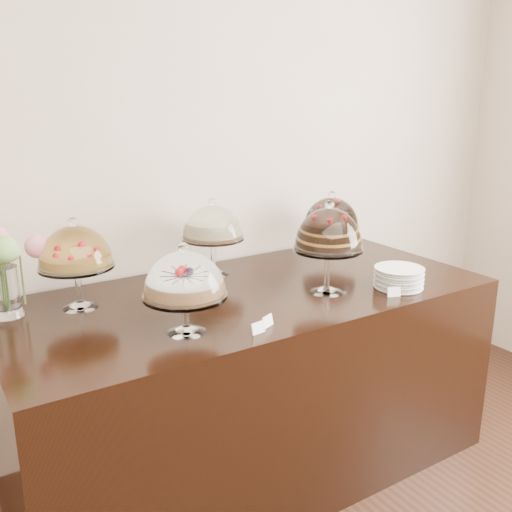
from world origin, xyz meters
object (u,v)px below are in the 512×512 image
cake_stand_choco_layer (329,233)px  plate_stack (399,278)px  cake_stand_sugar_sponge (185,279)px  cake_stand_cheesecake (213,226)px  flower_vase (3,262)px  display_counter (250,381)px  cake_stand_dark_choco (331,215)px  cake_stand_fruit_tart (75,251)px

cake_stand_choco_layer → plate_stack: bearing=-22.3°
cake_stand_sugar_sponge → cake_stand_choco_layer: (0.73, 0.06, 0.07)m
cake_stand_cheesecake → flower_vase: cake_stand_cheesecake is taller
display_counter → cake_stand_choco_layer: bearing=-33.2°
cake_stand_sugar_sponge → cake_stand_dark_choco: cake_stand_dark_choco is taller
display_counter → cake_stand_choco_layer: size_ratio=5.23×
flower_vase → plate_stack: bearing=-20.6°
cake_stand_cheesecake → cake_stand_fruit_tart: bearing=-172.0°
cake_stand_dark_choco → plate_stack: (-0.09, -0.60, -0.17)m
display_counter → cake_stand_dark_choco: (0.70, 0.28, 0.67)m
flower_vase → cake_stand_cheesecake: bearing=2.3°
cake_stand_choco_layer → flower_vase: bearing=159.8°
cake_stand_choco_layer → cake_stand_fruit_tart: 1.07m
cake_stand_dark_choco → cake_stand_choco_layer: bearing=-131.0°
cake_stand_dark_choco → cake_stand_fruit_tart: 1.41m
cake_stand_sugar_sponge → flower_vase: bearing=135.1°
display_counter → cake_stand_cheesecake: bearing=93.1°
cake_stand_choco_layer → cake_stand_cheesecake: 0.59m
display_counter → cake_stand_fruit_tart: bearing=162.9°
flower_vase → cake_stand_choco_layer: bearing=-20.2°
cake_stand_sugar_sponge → plate_stack: cake_stand_sugar_sponge is taller
cake_stand_sugar_sponge → flower_vase: 0.75m
cake_stand_sugar_sponge → flower_vase: (-0.53, 0.53, 0.02)m
cake_stand_sugar_sponge → cake_stand_dark_choco: (1.14, 0.54, 0.01)m
cake_stand_sugar_sponge → display_counter: bearing=30.0°
flower_vase → plate_stack: (1.58, -0.59, -0.18)m
cake_stand_fruit_tart → plate_stack: bearing=-22.2°
cake_stand_fruit_tart → flower_vase: 0.27m
display_counter → cake_stand_fruit_tart: (-0.70, 0.22, 0.70)m
cake_stand_choco_layer → cake_stand_cheesecake: size_ratio=1.10×
cake_stand_dark_choco → cake_stand_sugar_sponge: bearing=-154.7°
plate_stack → cake_stand_dark_choco: bearing=81.3°
display_counter → flower_vase: bearing=164.2°
display_counter → cake_stand_fruit_tart: 1.01m
display_counter → cake_stand_dark_choco: cake_stand_dark_choco is taller
cake_stand_cheesecake → plate_stack: size_ratio=1.75×
cake_stand_choco_layer → cake_stand_cheesecake: (-0.31, 0.50, -0.03)m
cake_stand_sugar_sponge → cake_stand_dark_choco: size_ratio=0.98×
cake_stand_cheesecake → plate_stack: bearing=-45.4°
cake_stand_cheesecake → cake_stand_dark_choco: size_ratio=1.08×
display_counter → flower_vase: size_ratio=5.78×
cake_stand_choco_layer → cake_stand_dark_choco: (0.41, 0.47, -0.05)m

